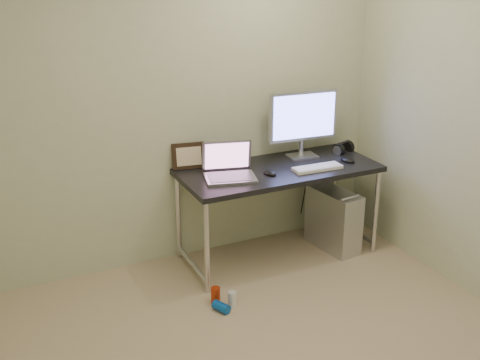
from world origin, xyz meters
name	(u,v)px	position (x,y,z in m)	size (l,w,h in m)	color
wall_back	(167,105)	(0.00, 1.75, 1.25)	(3.50, 0.02, 2.50)	beige
desk	(279,178)	(0.77, 1.41, 0.67)	(1.55, 0.68, 0.75)	black
tower_computer	(333,219)	(1.25, 1.33, 0.25)	(0.28, 0.51, 0.54)	silver
cable_a	(305,189)	(1.20, 1.70, 0.40)	(0.01, 0.01, 0.70)	black
cable_b	(315,190)	(1.29, 1.68, 0.38)	(0.01, 0.01, 0.72)	black
can_red	(216,295)	(0.04, 0.96, 0.06)	(0.07, 0.07, 0.12)	#A82C0C
can_white	(232,299)	(0.13, 0.87, 0.06)	(0.06, 0.06, 0.11)	white
can_blue	(221,307)	(0.03, 0.84, 0.03)	(0.07, 0.07, 0.12)	#0D50B6
laptop	(229,169)	(0.35, 1.40, 0.81)	(0.43, 0.38, 0.25)	#BABAC2
monitor	(303,119)	(1.07, 1.56, 1.07)	(0.58, 0.19, 0.54)	#BABAC2
keyboard	(317,168)	(1.02, 1.26, 0.76)	(0.39, 0.13, 0.02)	white
mouse_right	(348,159)	(1.34, 1.30, 0.77)	(0.08, 0.12, 0.04)	black
mouse_left	(270,172)	(0.64, 1.30, 0.77)	(0.07, 0.11, 0.04)	black
headphones	(343,148)	(1.45, 1.53, 0.78)	(0.20, 0.11, 0.12)	black
picture_frame	(188,156)	(0.14, 1.70, 0.85)	(0.25, 0.03, 0.20)	black
webcam	(216,155)	(0.36, 1.68, 0.84)	(0.04, 0.03, 0.12)	silver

